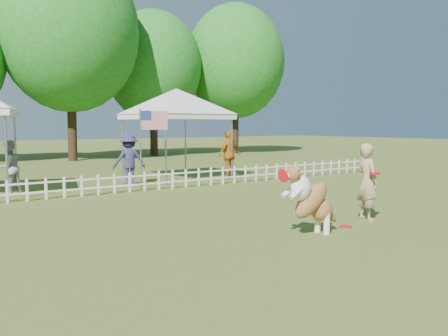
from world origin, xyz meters
The scene contains 13 objects.
ground centered at (0.00, 0.00, 0.00)m, with size 120.00×120.00×0.00m, color #40561B.
picket_fence centered at (0.00, 7.00, 0.30)m, with size 22.00×0.08×0.60m, color white, non-canonical shape.
handler centered at (1.91, -0.04, 0.83)m, with size 0.60×0.40×1.65m, color tan.
dog centered at (-0.13, -0.38, 0.66)m, with size 1.28×0.43×1.32m, color brown, non-canonical shape.
frisbee_on_turf centered at (0.94, -0.29, 0.01)m, with size 0.26×0.26×0.02m, color red.
canopy_tent_right centered at (2.90, 9.46, 1.66)m, with size 3.21×3.21×3.32m, color silver, non-canonical shape.
flag_pole centered at (0.26, 7.25, 1.27)m, with size 0.97×0.10×2.53m, color gray, non-canonical shape.
spectator_a centered at (-3.29, 8.68, 0.79)m, with size 0.77×0.60×1.59m, color #929297.
spectator_b centered at (0.50, 8.59, 0.86)m, with size 1.12×0.64×1.73m, color navy.
spectator_c centered at (4.46, 8.24, 0.91)m, with size 1.07×0.44×1.82m, color #C47517.
tree_center_right centered at (3.00, 21.00, 6.30)m, with size 7.60×7.60×12.60m, color #1F631C, non-canonical shape.
tree_right centered at (9.00, 22.50, 5.20)m, with size 6.20×6.20×10.40m, color #1F631C, non-canonical shape.
tree_far_right centered at (15.00, 21.50, 5.70)m, with size 7.00×7.00×11.40m, color #1F631C, non-canonical shape.
Camera 1 is at (-6.86, -6.75, 2.05)m, focal length 40.00 mm.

